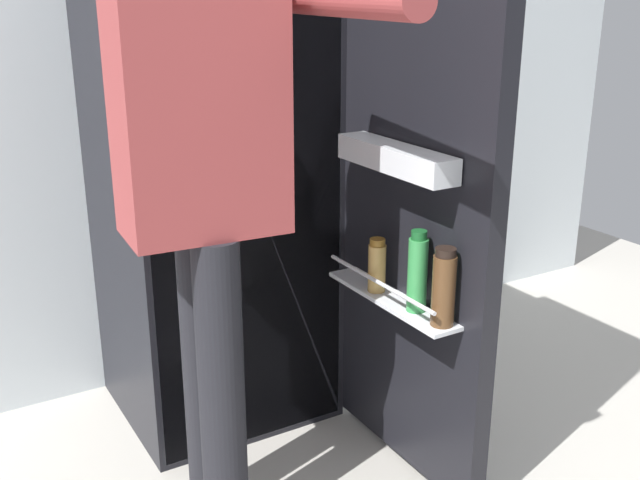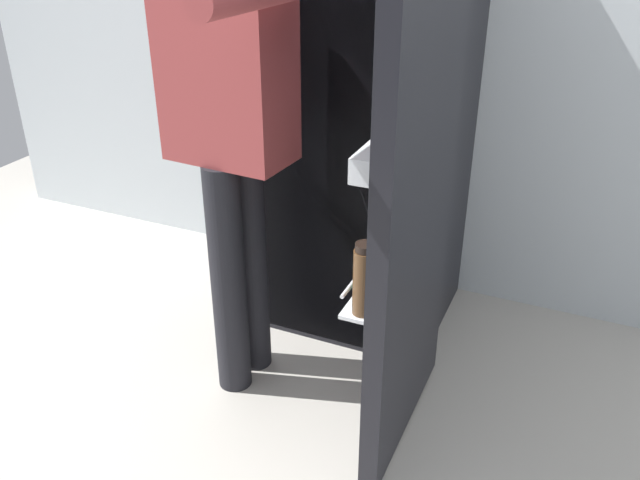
# 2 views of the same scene
# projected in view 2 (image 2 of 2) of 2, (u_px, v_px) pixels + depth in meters

# --- Properties ---
(ground_plane) EXTENTS (5.59, 5.59, 0.00)m
(ground_plane) POSITION_uv_depth(u_px,v_px,m) (313.00, 383.00, 2.46)
(ground_plane) COLOR #B7B2A8
(refrigerator) EXTENTS (0.73, 1.28, 1.77)m
(refrigerator) POSITION_uv_depth(u_px,v_px,m) (376.00, 115.00, 2.44)
(refrigerator) COLOR black
(refrigerator) RESTS_ON ground_plane
(person) EXTENTS (0.53, 0.73, 1.72)m
(person) POSITION_uv_depth(u_px,v_px,m) (232.00, 106.00, 2.03)
(person) COLOR black
(person) RESTS_ON ground_plane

